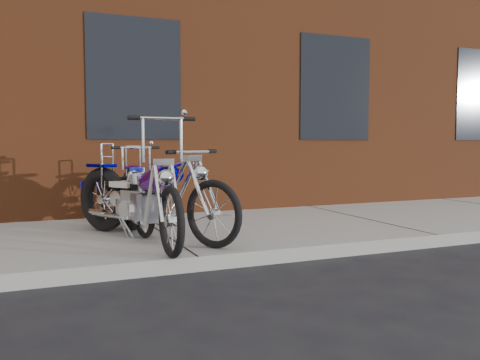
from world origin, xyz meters
name	(u,v)px	position (x,y,z in m)	size (l,w,h in m)	color
ground	(198,272)	(0.00, 0.00, 0.00)	(120.00, 120.00, 0.00)	black
sidewalk	(161,238)	(0.00, 1.50, 0.07)	(22.00, 3.00, 0.15)	#A19E99
building_brick	(92,26)	(0.00, 8.00, 4.00)	(22.00, 10.00, 8.00)	brown
chopper_purple	(148,202)	(-0.27, 0.96, 0.59)	(0.59, 2.43, 1.36)	black
chopper_blue	(149,200)	(-0.22, 1.11, 0.60)	(1.42, 2.18, 1.09)	black
chopper_third	(122,199)	(-0.39, 1.93, 0.53)	(0.55, 2.08, 1.06)	black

